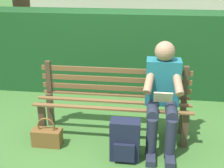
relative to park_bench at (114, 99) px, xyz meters
name	(u,v)px	position (x,y,z in m)	size (l,w,h in m)	color
ground	(113,134)	(0.00, 0.07, -0.45)	(60.00, 60.00, 0.00)	#3D6B2D
park_bench	(114,99)	(0.00, 0.00, 0.00)	(1.83, 0.45, 0.86)	#4C3828
person_seated	(163,93)	(-0.56, 0.17, 0.18)	(0.44, 0.73, 1.19)	#1E6672
hedge_backdrop	(135,50)	(-0.17, -1.43, 0.23)	(5.64, 0.74, 1.40)	#19471E
backpack	(125,140)	(-0.19, 0.54, -0.23)	(0.31, 0.24, 0.46)	#191E33
handbag	(47,137)	(0.72, 0.40, -0.34)	(0.33, 0.15, 0.35)	brown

